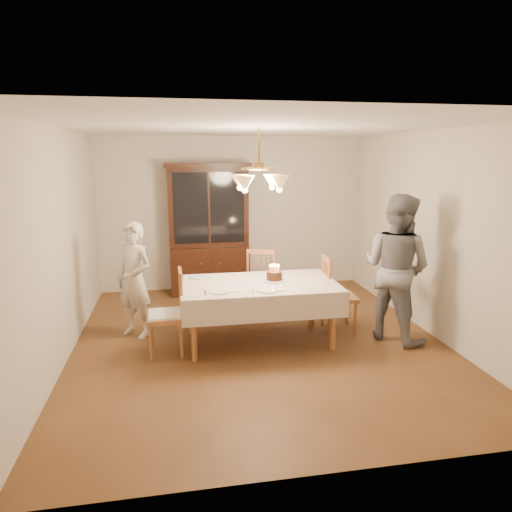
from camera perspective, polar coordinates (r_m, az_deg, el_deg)
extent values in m
plane|color=#523017|center=(5.83, 0.35, -10.55)|extent=(5.00, 5.00, 0.00)
plane|color=white|center=(5.38, 0.39, 15.87)|extent=(5.00, 5.00, 0.00)
plane|color=beige|center=(7.90, -2.97, 5.33)|extent=(4.50, 0.00, 4.50)
plane|color=beige|center=(3.11, 8.91, -6.10)|extent=(4.50, 0.00, 4.50)
plane|color=beige|center=(5.51, -23.28, 1.20)|extent=(0.00, 5.00, 5.00)
plane|color=beige|center=(6.27, 21.06, 2.63)|extent=(0.00, 5.00, 5.00)
cube|color=brown|center=(5.59, 0.36, -3.64)|extent=(1.80, 1.00, 0.04)
cube|color=beige|center=(5.58, 0.36, -3.41)|extent=(1.90, 1.10, 0.01)
cylinder|color=brown|center=(5.23, -7.77, -9.27)|extent=(0.07, 0.07, 0.71)
cylinder|color=brown|center=(5.53, 9.64, -8.10)|extent=(0.07, 0.07, 0.71)
cylinder|color=brown|center=(6.02, -8.13, -6.33)|extent=(0.07, 0.07, 0.71)
cylinder|color=brown|center=(6.28, 7.06, -5.49)|extent=(0.07, 0.07, 0.71)
cube|color=black|center=(7.76, -5.80, -1.62)|extent=(1.30, 0.50, 0.80)
cube|color=black|center=(7.62, -6.00, 6.15)|extent=(1.30, 0.40, 1.30)
cube|color=black|center=(7.42, -5.89, 5.98)|extent=(1.14, 0.01, 1.14)
cube|color=black|center=(7.53, -6.09, 11.26)|extent=(1.38, 0.54, 0.06)
cube|color=brown|center=(6.65, 0.94, -3.52)|extent=(0.57, 0.56, 0.05)
cube|color=brown|center=(6.34, 0.61, 0.54)|extent=(0.38, 0.19, 0.06)
cylinder|color=brown|center=(6.84, 2.71, -5.11)|extent=(0.04, 0.04, 0.43)
cylinder|color=brown|center=(6.91, -0.25, -4.92)|extent=(0.04, 0.04, 0.43)
cylinder|color=brown|center=(6.53, 2.19, -5.99)|extent=(0.04, 0.04, 0.43)
cylinder|color=brown|center=(6.60, -0.90, -5.78)|extent=(0.04, 0.04, 0.43)
cube|color=brown|center=(5.43, -11.28, -7.47)|extent=(0.43, 0.45, 0.05)
cube|color=brown|center=(5.29, -9.46, -2.06)|extent=(0.05, 0.40, 0.06)
cylinder|color=brown|center=(5.69, -12.94, -9.16)|extent=(0.04, 0.04, 0.43)
cylinder|color=brown|center=(5.36, -13.00, -10.56)|extent=(0.04, 0.04, 0.43)
cylinder|color=brown|center=(5.69, -9.47, -9.01)|extent=(0.04, 0.04, 0.43)
cylinder|color=brown|center=(5.35, -9.30, -10.40)|extent=(0.04, 0.04, 0.43)
cube|color=silver|center=(5.42, -11.30, -7.12)|extent=(0.39, 0.41, 0.03)
cube|color=brown|center=(6.14, 10.36, -5.09)|extent=(0.45, 0.47, 0.05)
cube|color=brown|center=(5.96, 8.80, -0.39)|extent=(0.07, 0.40, 0.06)
cylinder|color=brown|center=(6.10, 12.29, -7.62)|extent=(0.04, 0.04, 0.43)
cylinder|color=brown|center=(6.42, 11.31, -6.54)|extent=(0.04, 0.04, 0.43)
cylinder|color=brown|center=(6.01, 9.17, -7.81)|extent=(0.04, 0.04, 0.43)
cylinder|color=brown|center=(6.34, 8.35, -6.70)|extent=(0.04, 0.04, 0.43)
imported|color=beige|center=(5.97, -14.97, -2.92)|extent=(0.64, 0.62, 1.48)
imported|color=slate|center=(5.91, 17.08, -1.44)|extent=(1.08, 1.13, 1.84)
cylinder|color=white|center=(5.68, 2.29, -3.03)|extent=(0.30, 0.30, 0.01)
cylinder|color=#33170B|center=(5.66, 2.29, -2.45)|extent=(0.19, 0.19, 0.11)
cylinder|color=#598CD8|center=(5.65, 2.88, -1.56)|extent=(0.01, 0.01, 0.07)
sphere|color=#FFB23F|center=(5.64, 2.88, -1.16)|extent=(0.01, 0.01, 0.01)
cylinder|color=pink|center=(5.67, 2.80, -1.51)|extent=(0.01, 0.01, 0.07)
sphere|color=#FFB23F|center=(5.66, 2.80, -1.12)|extent=(0.01, 0.01, 0.01)
cylinder|color=#EACC66|center=(5.68, 2.66, -1.47)|extent=(0.01, 0.01, 0.07)
sphere|color=#FFB23F|center=(5.67, 2.66, -1.08)|extent=(0.01, 0.01, 0.01)
cylinder|color=#598CD8|center=(5.69, 2.48, -1.45)|extent=(0.01, 0.01, 0.07)
sphere|color=#FFB23F|center=(5.68, 2.48, -1.06)|extent=(0.01, 0.01, 0.01)
cylinder|color=pink|center=(5.69, 2.27, -1.44)|extent=(0.01, 0.01, 0.07)
sphere|color=#FFB23F|center=(5.69, 2.28, -1.05)|extent=(0.01, 0.01, 0.01)
cylinder|color=#EACC66|center=(5.69, 2.08, -1.45)|extent=(0.01, 0.01, 0.07)
sphere|color=#FFB23F|center=(5.68, 2.08, -1.06)|extent=(0.01, 0.01, 0.01)
cylinder|color=#598CD8|center=(5.68, 1.90, -1.47)|extent=(0.01, 0.01, 0.07)
sphere|color=#FFB23F|center=(5.67, 1.91, -1.08)|extent=(0.01, 0.01, 0.01)
cylinder|color=pink|center=(5.66, 1.78, -1.51)|extent=(0.01, 0.01, 0.07)
sphere|color=#FFB23F|center=(5.65, 1.78, -1.12)|extent=(0.01, 0.01, 0.01)
cylinder|color=#EACC66|center=(5.65, 1.71, -1.56)|extent=(0.01, 0.01, 0.07)
sphere|color=#FFB23F|center=(5.64, 1.72, -1.16)|extent=(0.01, 0.01, 0.01)
cylinder|color=#598CD8|center=(5.63, 1.72, -1.61)|extent=(0.01, 0.01, 0.07)
sphere|color=#FFB23F|center=(5.62, 1.72, -1.21)|extent=(0.01, 0.01, 0.01)
cylinder|color=pink|center=(5.61, 1.80, -1.66)|extent=(0.01, 0.01, 0.07)
sphere|color=#FFB23F|center=(5.60, 1.80, -1.26)|extent=(0.01, 0.01, 0.01)
cylinder|color=#EACC66|center=(5.59, 1.94, -1.69)|extent=(0.01, 0.01, 0.07)
sphere|color=#FFB23F|center=(5.58, 1.94, -1.30)|extent=(0.01, 0.01, 0.01)
cylinder|color=#598CD8|center=(5.58, 2.12, -1.72)|extent=(0.01, 0.01, 0.07)
sphere|color=#FFB23F|center=(5.57, 2.12, -1.32)|extent=(0.01, 0.01, 0.01)
cylinder|color=pink|center=(5.58, 2.33, -1.73)|extent=(0.01, 0.01, 0.07)
sphere|color=#FFB23F|center=(5.57, 2.33, -1.33)|extent=(0.01, 0.01, 0.01)
cylinder|color=#EACC66|center=(5.59, 2.53, -1.72)|extent=(0.01, 0.01, 0.07)
sphere|color=#FFB23F|center=(5.58, 2.53, -1.32)|extent=(0.01, 0.01, 0.01)
cylinder|color=#598CD8|center=(5.60, 2.70, -1.69)|extent=(0.01, 0.01, 0.07)
sphere|color=#FFB23F|center=(5.59, 2.71, -1.29)|extent=(0.01, 0.01, 0.01)
cylinder|color=pink|center=(5.61, 2.83, -1.65)|extent=(0.01, 0.01, 0.07)
sphere|color=#FFB23F|center=(5.60, 2.83, -1.26)|extent=(0.01, 0.01, 0.01)
cylinder|color=#EACC66|center=(5.63, 2.89, -1.61)|extent=(0.01, 0.01, 0.07)
sphere|color=#FFB23F|center=(5.62, 2.89, -1.21)|extent=(0.01, 0.01, 0.01)
cylinder|color=white|center=(5.23, -4.49, -4.41)|extent=(0.25, 0.25, 0.02)
cube|color=silver|center=(5.22, -6.38, -4.54)|extent=(0.01, 0.16, 0.01)
cube|color=silver|center=(5.25, -2.62, -4.35)|extent=(0.10, 0.10, 0.01)
cylinder|color=white|center=(5.26, 1.44, -4.29)|extent=(0.26, 0.26, 0.02)
cube|color=silver|center=(5.23, -0.42, -4.43)|extent=(0.02, 0.16, 0.01)
cube|color=silver|center=(5.29, 3.28, -4.21)|extent=(0.10, 0.10, 0.01)
cylinder|color=white|center=(5.82, -6.73, -2.70)|extent=(0.23, 0.23, 0.02)
cube|color=silver|center=(5.82, -8.28, -2.80)|extent=(0.01, 0.16, 0.01)
cube|color=silver|center=(5.83, -5.19, -2.65)|extent=(0.10, 0.10, 0.01)
cylinder|color=#BF8C3F|center=(5.37, 0.39, 13.74)|extent=(0.02, 0.02, 0.40)
cylinder|color=#BF8C3F|center=(5.37, 0.39, 11.07)|extent=(0.12, 0.12, 0.10)
cone|color=#D8994C|center=(5.61, 2.02, 9.29)|extent=(0.22, 0.22, 0.18)
sphere|color=#FFD899|center=(5.61, 2.01, 8.57)|extent=(0.07, 0.07, 0.07)
cone|color=#D8994C|center=(5.54, -2.04, 9.25)|extent=(0.22, 0.22, 0.18)
sphere|color=#FFD899|center=(5.54, -2.03, 8.52)|extent=(0.07, 0.07, 0.07)
cone|color=#D8994C|center=(5.15, -1.40, 9.00)|extent=(0.22, 0.22, 0.18)
sphere|color=#FFD899|center=(5.15, -1.40, 8.23)|extent=(0.07, 0.07, 0.07)
cone|color=#D8994C|center=(5.22, 2.95, 9.04)|extent=(0.22, 0.22, 0.18)
sphere|color=#FFD899|center=(5.23, 2.94, 8.28)|extent=(0.07, 0.07, 0.07)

